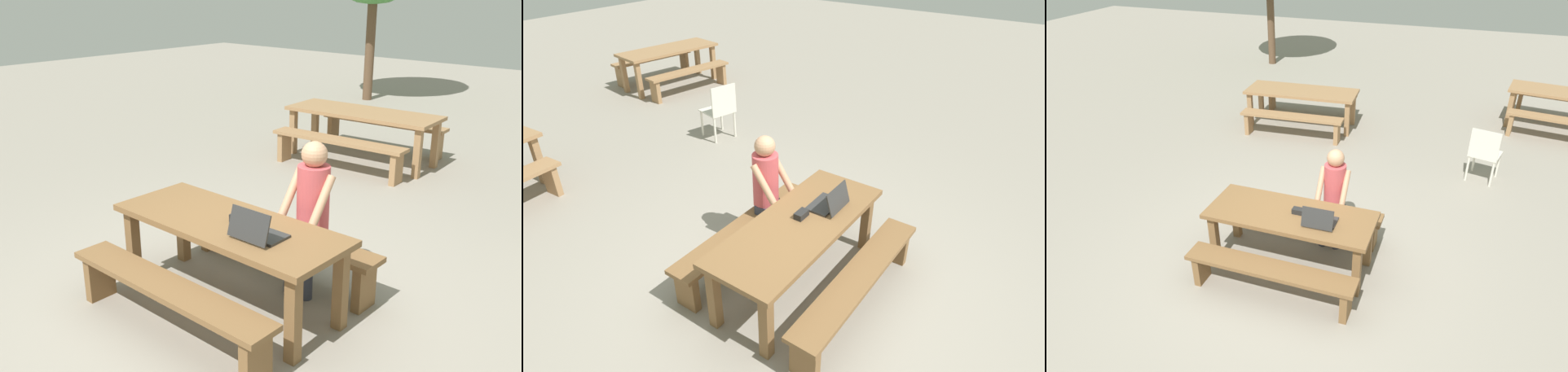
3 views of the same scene
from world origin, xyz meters
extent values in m
plane|color=gray|center=(0.00, 0.00, 0.00)|extent=(30.00, 30.00, 0.00)
cube|color=brown|center=(0.00, 0.00, 0.69)|extent=(1.95, 0.76, 0.05)
cube|color=brown|center=(-0.87, -0.28, 0.33)|extent=(0.09, 0.09, 0.67)
cube|color=brown|center=(0.87, -0.28, 0.33)|extent=(0.09, 0.09, 0.67)
cube|color=brown|center=(-0.87, 0.28, 0.33)|extent=(0.09, 0.09, 0.67)
cube|color=brown|center=(0.87, 0.28, 0.33)|extent=(0.09, 0.09, 0.67)
cube|color=brown|center=(0.00, -0.64, 0.41)|extent=(1.92, 0.30, 0.05)
cube|color=brown|center=(-0.86, -0.64, 0.19)|extent=(0.08, 0.24, 0.38)
cube|color=brown|center=(0.86, -0.64, 0.19)|extent=(0.08, 0.24, 0.38)
cube|color=brown|center=(0.00, 0.64, 0.41)|extent=(1.92, 0.30, 0.05)
cube|color=brown|center=(-0.86, 0.64, 0.19)|extent=(0.08, 0.24, 0.38)
cube|color=brown|center=(0.86, 0.64, 0.19)|extent=(0.08, 0.24, 0.38)
cube|color=#2D2D2D|center=(0.38, -0.04, 0.73)|extent=(0.36, 0.24, 0.02)
cube|color=#2D2D2D|center=(0.38, -0.18, 0.85)|extent=(0.36, 0.08, 0.22)
cube|color=black|center=(0.38, -0.18, 0.85)|extent=(0.33, 0.07, 0.20)
cube|color=black|center=(0.09, 0.03, 0.75)|extent=(0.14, 0.08, 0.06)
cylinder|color=#333847|center=(0.25, 0.46, 0.21)|extent=(0.10, 0.10, 0.43)
cylinder|color=#333847|center=(0.43, 0.46, 0.21)|extent=(0.10, 0.10, 0.43)
cube|color=#333847|center=(0.34, 0.55, 0.47)|extent=(0.28, 0.28, 0.12)
cylinder|color=#C64C51|center=(0.34, 0.64, 0.80)|extent=(0.27, 0.27, 0.58)
cylinder|color=tan|center=(0.18, 0.54, 0.84)|extent=(0.07, 0.32, 0.41)
cylinder|color=tan|center=(0.49, 0.54, 0.84)|extent=(0.07, 0.32, 0.41)
sphere|color=tan|center=(0.34, 0.64, 1.18)|extent=(0.21, 0.21, 0.21)
cube|color=#9E754C|center=(-1.38, 4.14, 0.70)|extent=(2.22, 0.94, 0.05)
cube|color=#9E754C|center=(-2.35, 3.78, 0.34)|extent=(0.10, 0.10, 0.67)
cube|color=#9E754C|center=(-0.38, 3.91, 0.34)|extent=(0.10, 0.10, 0.67)
cube|color=#9E754C|center=(-2.39, 4.38, 0.34)|extent=(0.10, 0.10, 0.67)
cube|color=#9E754C|center=(-0.42, 4.51, 0.34)|extent=(0.10, 0.10, 0.67)
cube|color=#9E754C|center=(-1.34, 3.46, 0.44)|extent=(1.97, 0.43, 0.05)
cube|color=#9E754C|center=(-2.21, 3.40, 0.21)|extent=(0.10, 0.24, 0.41)
cube|color=#9E754C|center=(-0.46, 3.52, 0.21)|extent=(0.10, 0.24, 0.41)
cube|color=#9E754C|center=(-1.43, 4.82, 0.44)|extent=(1.97, 0.43, 0.05)
cube|color=#9E754C|center=(-2.30, 4.77, 0.21)|extent=(0.10, 0.24, 0.41)
cube|color=#9E754C|center=(-0.55, 4.88, 0.21)|extent=(0.10, 0.24, 0.41)
cylinder|color=brown|center=(-3.77, 8.19, 1.26)|extent=(0.20, 0.20, 2.51)
camera|label=1|loc=(2.97, -2.99, 2.48)|focal=40.47mm
camera|label=2|loc=(-2.83, -1.85, 3.14)|focal=31.23mm
camera|label=3|loc=(1.67, -4.12, 3.66)|focal=31.88mm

